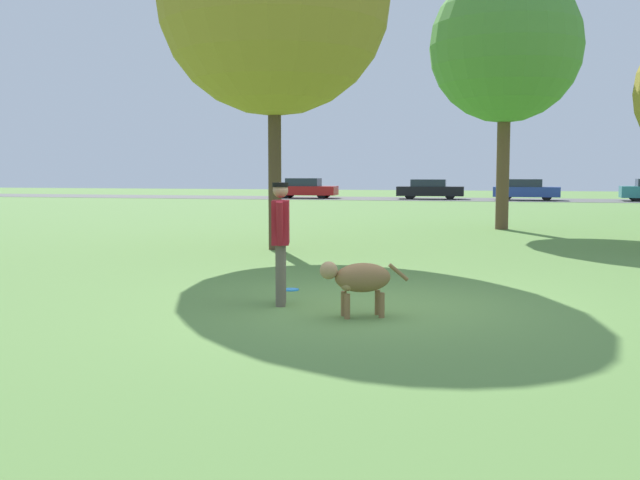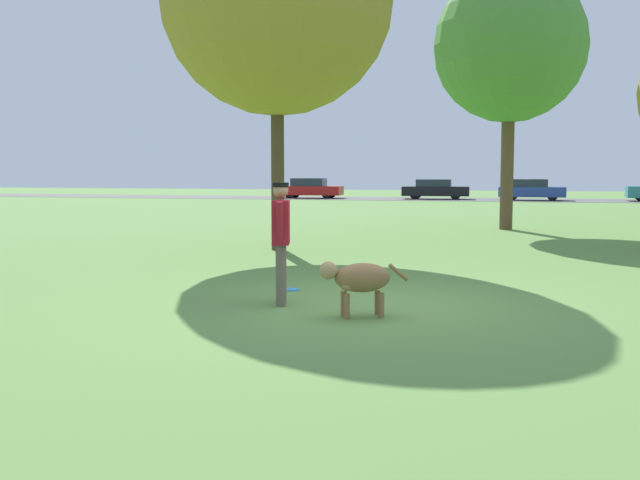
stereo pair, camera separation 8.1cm
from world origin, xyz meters
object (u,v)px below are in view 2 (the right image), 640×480
(dog, at_px, (358,279))
(parked_car_red, at_px, (310,188))
(person, at_px, (281,232))
(tree_mid_center, at_px, (510,47))
(frisbee, at_px, (292,290))
(parked_car_blue, at_px, (532,190))
(parked_car_black, at_px, (435,189))

(dog, bearing_deg, parked_car_red, -98.32)
(person, relative_size, parked_car_red, 0.39)
(dog, distance_m, parked_car_red, 40.07)
(tree_mid_center, bearing_deg, person, -100.87)
(frisbee, distance_m, parked_car_red, 38.00)
(frisbee, relative_size, parked_car_blue, 0.06)
(tree_mid_center, bearing_deg, parked_car_red, 118.18)
(tree_mid_center, distance_m, parked_car_black, 25.04)
(parked_car_blue, bearing_deg, parked_car_black, 178.87)
(frisbee, bearing_deg, parked_car_black, 92.72)
(person, xyz_separation_m, tree_mid_center, (2.69, 14.02, 4.49))
(frisbee, height_order, parked_car_black, parked_car_black)
(person, distance_m, parked_car_black, 38.20)
(parked_car_black, bearing_deg, parked_car_blue, -6.43)
(person, xyz_separation_m, parked_car_red, (-10.09, 37.89, -0.33))
(dog, height_order, tree_mid_center, tree_mid_center)
(parked_car_red, bearing_deg, person, -77.35)
(person, bearing_deg, dog, 48.91)
(parked_car_red, xyz_separation_m, parked_car_blue, (13.98, -0.13, -0.01))
(frisbee, height_order, parked_car_red, parked_car_red)
(person, distance_m, tree_mid_center, 14.97)
(frisbee, xyz_separation_m, parked_car_red, (-9.87, 36.69, 0.63))
(frisbee, height_order, tree_mid_center, tree_mid_center)
(tree_mid_center, height_order, parked_car_blue, tree_mid_center)
(tree_mid_center, bearing_deg, parked_car_black, 100.95)
(frisbee, distance_m, parked_car_blue, 36.80)
(dog, bearing_deg, person, -50.78)
(dog, xyz_separation_m, frisbee, (-1.38, 1.77, -0.46))
(frisbee, bearing_deg, dog, -52.01)
(parked_car_black, height_order, parked_car_blue, parked_car_blue)
(person, distance_m, frisbee, 1.55)
(dog, xyz_separation_m, parked_car_blue, (2.72, 38.33, 0.16))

